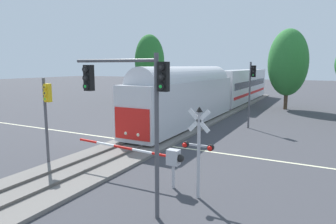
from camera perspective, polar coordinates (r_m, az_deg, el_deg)
ground_plane at (r=21.79m, az=-4.30°, el=-5.89°), size 220.00×220.00×0.00m
road_centre_stripe at (r=21.79m, az=-4.30°, el=-5.88°), size 44.00×0.20×0.01m
railway_track at (r=21.77m, az=-4.31°, el=-5.65°), size 4.40×80.00×0.32m
commuter_train at (r=36.84m, az=9.91°, el=4.43°), size 3.04×40.73×5.16m
crossing_gate_near at (r=13.90m, az=-1.62°, el=-8.39°), size 6.12×0.40×1.80m
crossing_signal_mast at (r=12.35m, az=5.85°, el=-5.96°), size 1.36×0.44×3.90m
crossing_gate_far at (r=29.30m, az=-5.94°, el=0.72°), size 5.27×0.40×1.81m
traffic_signal_median at (r=17.66m, az=-22.21°, el=0.83°), size 0.53×0.38×4.87m
traffic_signal_near_right at (r=10.76m, az=-6.75°, el=3.17°), size 4.00×0.38×5.96m
traffic_signal_far_side at (r=27.20m, az=15.66°, el=5.11°), size 0.53×0.38×5.86m
pine_left_background at (r=46.82m, az=-3.55°, el=9.62°), size 4.57×4.57×10.31m
elm_centre_background at (r=40.85m, az=21.97°, el=8.76°), size 4.87×4.87×10.12m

